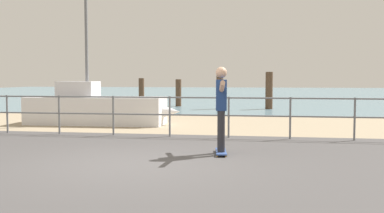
# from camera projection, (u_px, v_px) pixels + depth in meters

# --- Properties ---
(ground_plane) EXTENTS (24.00, 10.00, 0.04)m
(ground_plane) POSITION_uv_depth(u_px,v_px,m) (115.00, 177.00, 6.79)
(ground_plane) COLOR #474444
(ground_plane) RESTS_ON ground
(beach_strip) EXTENTS (24.00, 6.00, 0.04)m
(beach_strip) POSITION_uv_depth(u_px,v_px,m) (195.00, 124.00, 14.67)
(beach_strip) COLOR tan
(beach_strip) RESTS_ON ground
(sea_surface) EXTENTS (72.00, 50.00, 0.04)m
(sea_surface) POSITION_uv_depth(u_px,v_px,m) (241.00, 94.00, 42.24)
(sea_surface) COLOR slate
(sea_surface) RESTS_ON ground
(railing_fence) EXTENTS (12.09, 0.05, 1.05)m
(railing_fence) POSITION_uv_depth(u_px,v_px,m) (170.00, 110.00, 11.30)
(railing_fence) COLOR slate
(railing_fence) RESTS_ON ground
(sailboat) EXTENTS (4.98, 1.53, 5.85)m
(sailboat) POSITION_uv_depth(u_px,v_px,m) (101.00, 108.00, 14.30)
(sailboat) COLOR silver
(sailboat) RESTS_ON ground
(skateboard) EXTENTS (0.30, 0.82, 0.08)m
(skateboard) POSITION_uv_depth(u_px,v_px,m) (221.00, 152.00, 8.73)
(skateboard) COLOR #334C8C
(skateboard) RESTS_ON ground
(skateboarder) EXTENTS (0.28, 1.44, 1.65)m
(skateboarder) POSITION_uv_depth(u_px,v_px,m) (221.00, 104.00, 8.66)
(skateboarder) COLOR #26262B
(skateboarder) RESTS_ON skateboard
(groyne_post_0) EXTENTS (0.31, 0.31, 1.49)m
(groyne_post_0) POSITION_uv_depth(u_px,v_px,m) (141.00, 92.00, 24.72)
(groyne_post_0) COLOR #513826
(groyne_post_0) RESTS_ON ground
(groyne_post_1) EXTENTS (0.30, 0.30, 1.43)m
(groyne_post_1) POSITION_uv_depth(u_px,v_px,m) (178.00, 93.00, 23.19)
(groyne_post_1) COLOR #513826
(groyne_post_1) RESTS_ON ground
(groyne_post_2) EXTENTS (0.33, 0.33, 1.71)m
(groyne_post_2) POSITION_uv_depth(u_px,v_px,m) (220.00, 91.00, 21.24)
(groyne_post_2) COLOR #513826
(groyne_post_2) RESTS_ON ground
(groyne_post_3) EXTENTS (0.34, 0.34, 1.79)m
(groyne_post_3) POSITION_uv_depth(u_px,v_px,m) (269.00, 91.00, 21.19)
(groyne_post_3) COLOR #513826
(groyne_post_3) RESTS_ON ground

